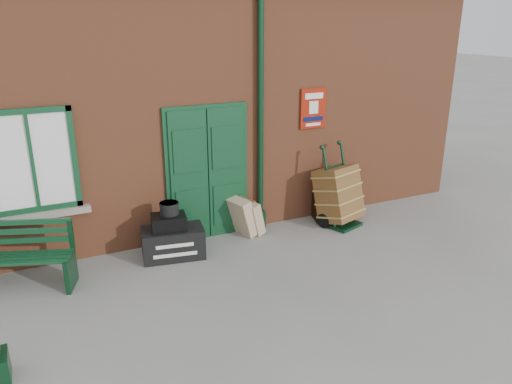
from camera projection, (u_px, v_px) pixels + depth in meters
ground at (263, 268)px, 7.48m from camera, size 80.00×80.00×0.00m
station_building at (184, 93)px, 9.74m from camera, size 10.30×4.30×4.36m
bench at (13, 255)px, 6.82m from camera, size 1.65×0.99×0.98m
houdini_trunk at (173, 243)px, 7.77m from camera, size 1.02×0.68×0.47m
strongbox at (169, 222)px, 7.64m from camera, size 0.58×0.46×0.24m
hatbox at (169, 208)px, 7.60m from camera, size 0.33×0.33×0.19m
suitcase_back at (242, 216)px, 8.52m from camera, size 0.48×0.56×0.69m
suitcase_front at (251, 217)px, 8.60m from camera, size 0.41×0.49×0.59m
porter_trolley at (339, 195)px, 8.92m from camera, size 0.89×0.93×1.44m
dark_trunk at (331, 206)px, 9.28m from camera, size 0.76×0.60×0.48m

